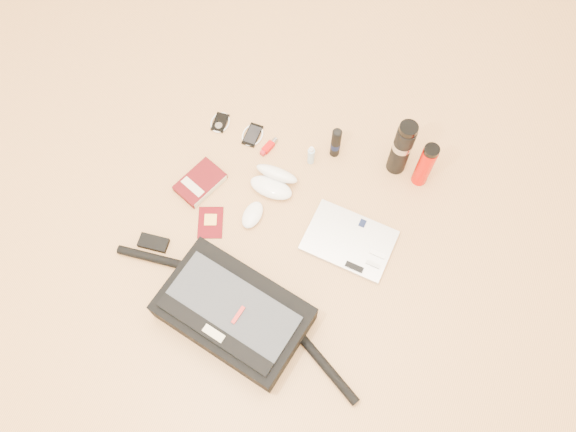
{
  "coord_description": "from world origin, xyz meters",
  "views": [
    {
      "loc": [
        0.32,
        -0.67,
        1.95
      ],
      "look_at": [
        0.02,
        0.11,
        0.06
      ],
      "focal_mm": 35.0,
      "sensor_mm": 36.0,
      "label": 1
    }
  ],
  "objects": [
    {
      "name": "ground",
      "position": [
        0.0,
        0.0,
        0.0
      ],
      "size": [
        4.0,
        4.0,
        0.0
      ],
      "primitive_type": "plane",
      "color": "tan",
      "rests_on": "ground"
    },
    {
      "name": "messenger_bag",
      "position": [
        -0.03,
        -0.29,
        0.06
      ],
      "size": [
        1.0,
        0.39,
        0.14
      ],
      "rotation": [
        0.0,
        0.0,
        -0.2
      ],
      "color": "black",
      "rests_on": "ground"
    },
    {
      "name": "laptop",
      "position": [
        0.26,
        0.12,
        0.01
      ],
      "size": [
        0.33,
        0.24,
        0.03
      ],
      "rotation": [
        0.0,
        0.0,
        -0.07
      ],
      "color": "#BDBDC0",
      "rests_on": "ground"
    },
    {
      "name": "book",
      "position": [
        -0.36,
        0.14,
        0.02
      ],
      "size": [
        0.18,
        0.21,
        0.03
      ],
      "rotation": [
        0.0,
        0.0,
        -0.37
      ],
      "color": "#49080C",
      "rests_on": "ground"
    },
    {
      "name": "passport",
      "position": [
        -0.26,
        0.01,
        0.0
      ],
      "size": [
        0.13,
        0.15,
        0.01
      ],
      "rotation": [
        0.0,
        0.0,
        0.37
      ],
      "color": "#4F0409",
      "rests_on": "ground"
    },
    {
      "name": "mouse",
      "position": [
        -0.12,
        0.09,
        0.02
      ],
      "size": [
        0.07,
        0.12,
        0.04
      ],
      "rotation": [
        0.0,
        0.0,
        -0.05
      ],
      "color": "white",
      "rests_on": "ground"
    },
    {
      "name": "sunglasses_case",
      "position": [
        -0.09,
        0.24,
        0.03
      ],
      "size": [
        0.18,
        0.15,
        0.1
      ],
      "rotation": [
        0.0,
        0.0,
        -0.04
      ],
      "color": "white",
      "rests_on": "ground"
    },
    {
      "name": "ipod",
      "position": [
        -0.4,
        0.43,
        0.0
      ],
      "size": [
        0.08,
        0.09,
        0.01
      ],
      "rotation": [
        0.0,
        0.0,
        0.09
      ],
      "color": "black",
      "rests_on": "ground"
    },
    {
      "name": "phone",
      "position": [
        -0.26,
        0.42,
        0.01
      ],
      "size": [
        0.08,
        0.11,
        0.01
      ],
      "rotation": [
        0.0,
        0.0,
        0.01
      ],
      "color": "black",
      "rests_on": "ground"
    },
    {
      "name": "inhaler",
      "position": [
        -0.17,
        0.39,
        0.01
      ],
      "size": [
        0.05,
        0.09,
        0.02
      ],
      "rotation": [
        0.0,
        0.0,
        -0.3
      ],
      "color": "#B60808",
      "rests_on": "ground"
    },
    {
      "name": "spray_bottle",
      "position": [
        0.0,
        0.39,
        0.05
      ],
      "size": [
        0.03,
        0.03,
        0.11
      ],
      "rotation": [
        0.0,
        0.0,
        0.16
      ],
      "color": "#A5CBE3",
      "rests_on": "ground"
    },
    {
      "name": "aerosol_can",
      "position": [
        0.08,
        0.46,
        0.08
      ],
      "size": [
        0.05,
        0.05,
        0.16
      ],
      "rotation": [
        0.0,
        0.0,
        0.27
      ],
      "color": "black",
      "rests_on": "ground"
    },
    {
      "name": "thermos_black",
      "position": [
        0.32,
        0.49,
        0.14
      ],
      "size": [
        0.08,
        0.08,
        0.28
      ],
      "rotation": [
        0.0,
        0.0,
        -0.07
      ],
      "color": "black",
      "rests_on": "ground"
    },
    {
      "name": "thermos_red",
      "position": [
        0.43,
        0.47,
        0.11
      ],
      "size": [
        0.08,
        0.08,
        0.23
      ],
      "rotation": [
        0.0,
        0.0,
        0.3
      ],
      "color": "#CA0800",
      "rests_on": "ground"
    }
  ]
}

